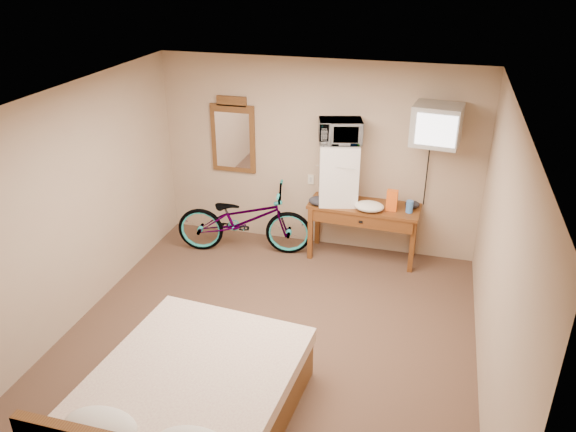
# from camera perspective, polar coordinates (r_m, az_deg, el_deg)

# --- Properties ---
(room) EXTENTS (4.60, 4.64, 2.50)m
(room) POSITION_cam_1_polar(r_m,az_deg,el_deg) (5.30, -2.41, -1.90)
(room) COLOR #4F3827
(room) RESTS_ON ground
(desk) EXTENTS (1.42, 0.59, 0.75)m
(desk) POSITION_cam_1_polar(r_m,az_deg,el_deg) (7.20, 7.66, 0.17)
(desk) COLOR brown
(desk) RESTS_ON floor
(mini_fridge) EXTENTS (0.57, 0.56, 0.79)m
(mini_fridge) POSITION_cam_1_polar(r_m,az_deg,el_deg) (7.10, 5.16, 4.41)
(mini_fridge) COLOR white
(mini_fridge) RESTS_ON desk
(microwave) EXTENTS (0.59, 0.48, 0.29)m
(microwave) POSITION_cam_1_polar(r_m,az_deg,el_deg) (6.92, 5.33, 8.57)
(microwave) COLOR white
(microwave) RESTS_ON mini_fridge
(snack_bag) EXTENTS (0.14, 0.08, 0.27)m
(snack_bag) POSITION_cam_1_polar(r_m,az_deg,el_deg) (7.04, 10.52, 1.58)
(snack_bag) COLOR orange
(snack_bag) RESTS_ON desk
(blue_cup) EXTENTS (0.09, 0.09, 0.15)m
(blue_cup) POSITION_cam_1_polar(r_m,az_deg,el_deg) (7.05, 12.25, 0.94)
(blue_cup) COLOR #3E7CD5
(blue_cup) RESTS_ON desk
(cloth_cream) EXTENTS (0.37, 0.28, 0.11)m
(cloth_cream) POSITION_cam_1_polar(r_m,az_deg,el_deg) (7.01, 8.25, 0.97)
(cloth_cream) COLOR white
(cloth_cream) RESTS_ON desk
(cloth_dark_a) EXTENTS (0.28, 0.21, 0.11)m
(cloth_dark_a) POSITION_cam_1_polar(r_m,az_deg,el_deg) (7.11, 3.24, 1.54)
(cloth_dark_a) COLOR black
(cloth_dark_a) RESTS_ON desk
(cloth_dark_b) EXTENTS (0.18, 0.15, 0.08)m
(cloth_dark_b) POSITION_cam_1_polar(r_m,az_deg,el_deg) (7.21, 12.52, 1.18)
(cloth_dark_b) COLOR black
(cloth_dark_b) RESTS_ON desk
(crt_television) EXTENTS (0.59, 0.63, 0.47)m
(crt_television) POSITION_cam_1_polar(r_m,az_deg,el_deg) (6.75, 14.87, 8.94)
(crt_television) COLOR black
(crt_television) RESTS_ON room
(wall_mirror) EXTENTS (0.61, 0.04, 1.03)m
(wall_mirror) POSITION_cam_1_polar(r_m,az_deg,el_deg) (7.57, -5.61, 8.10)
(wall_mirror) COLOR brown
(wall_mirror) RESTS_ON room
(bicycle) EXTENTS (1.87, 0.95, 0.94)m
(bicycle) POSITION_cam_1_polar(r_m,az_deg,el_deg) (7.41, -4.48, -0.34)
(bicycle) COLOR black
(bicycle) RESTS_ON floor
(bed) EXTENTS (1.74, 2.21, 0.90)m
(bed) POSITION_cam_1_polar(r_m,az_deg,el_deg) (4.91, -10.57, -18.73)
(bed) COLOR brown
(bed) RESTS_ON floor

